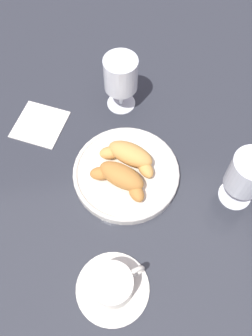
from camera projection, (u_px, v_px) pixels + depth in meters
The scene contains 8 objects.
ground_plane at pixel (115, 177), 0.78m from camera, with size 2.20×2.20×0.00m, color #2D3038.
pastry_plate at pixel (126, 172), 0.77m from camera, with size 0.23×0.23×0.02m.
croissant_large at pixel (130, 156), 0.76m from camera, with size 0.12×0.11×0.04m.
croissant_small at pixel (121, 178), 0.73m from camera, with size 0.12×0.11×0.04m.
coffee_cup_near at pixel (113, 286), 0.65m from camera, with size 0.14×0.14×0.06m.
juice_glass_left at pixel (247, 175), 0.68m from camera, with size 0.08×0.08×0.14m.
juice_glass_right at pixel (121, 76), 0.79m from camera, with size 0.08×0.08×0.14m.
folded_napkin at pixel (40, 124), 0.84m from camera, with size 0.11×0.11×0.01m, color silver.
Camera 1 is at (0.02, 0.36, 0.69)m, focal length 38.67 mm.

